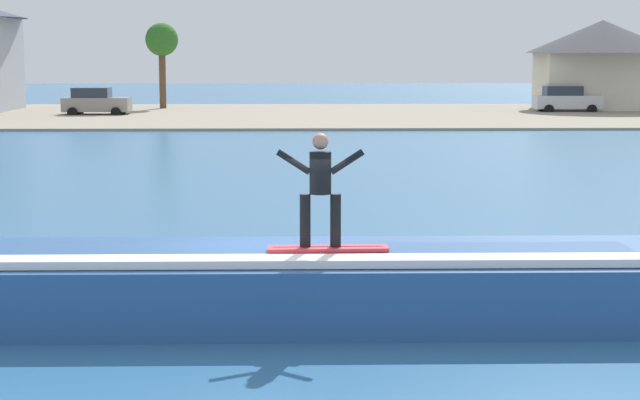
{
  "coord_description": "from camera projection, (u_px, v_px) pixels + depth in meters",
  "views": [
    {
      "loc": [
        0.58,
        -16.1,
        4.01
      ],
      "look_at": [
        0.97,
        2.01,
        1.49
      ],
      "focal_mm": 58.89,
      "sensor_mm": 36.0,
      "label": 1
    }
  ],
  "objects": [
    {
      "name": "house_gabled_white",
      "position": [
        602.0,
        55.0,
        73.56
      ],
      "size": [
        10.67,
        10.67,
        6.37
      ],
      "color": "beige",
      "rests_on": "ground_plane"
    },
    {
      "name": "shoreline_bank",
      "position": [
        288.0,
        115.0,
        68.47
      ],
      "size": [
        120.0,
        27.1,
        0.14
      ],
      "color": "gray",
      "rests_on": "ground_plane"
    },
    {
      "name": "ground_plane",
      "position": [
        261.0,
        311.0,
        16.49
      ],
      "size": [
        260.0,
        260.0,
        0.0
      ],
      "primitive_type": "plane",
      "color": "#306592"
    },
    {
      "name": "car_near_shore",
      "position": [
        96.0,
        102.0,
        67.9
      ],
      "size": [
        4.26,
        2.28,
        1.86
      ],
      "color": "gray",
      "rests_on": "ground_plane"
    },
    {
      "name": "wave_crest",
      "position": [
        323.0,
        284.0,
        16.04
      ],
      "size": [
        10.9,
        3.01,
        1.13
      ],
      "color": "#2B558F",
      "rests_on": "ground_plane"
    },
    {
      "name": "surfer",
      "position": [
        320.0,
        183.0,
        15.37
      ],
      "size": [
        1.3,
        0.32,
        1.68
      ],
      "color": "black",
      "rests_on": "surfboard"
    },
    {
      "name": "surfboard",
      "position": [
        328.0,
        249.0,
        15.5
      ],
      "size": [
        1.8,
        0.43,
        0.06
      ],
      "color": "#D8333F",
      "rests_on": "wave_crest"
    },
    {
      "name": "car_far_shore",
      "position": [
        566.0,
        99.0,
        71.34
      ],
      "size": [
        4.48,
        2.04,
        1.86
      ],
      "color": "silver",
      "rests_on": "ground_plane"
    },
    {
      "name": "tree_tall_bare",
      "position": [
        162.0,
        42.0,
        74.85
      ],
      "size": [
        2.35,
        2.35,
        6.22
      ],
      "color": "brown",
      "rests_on": "ground_plane"
    }
  ]
}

